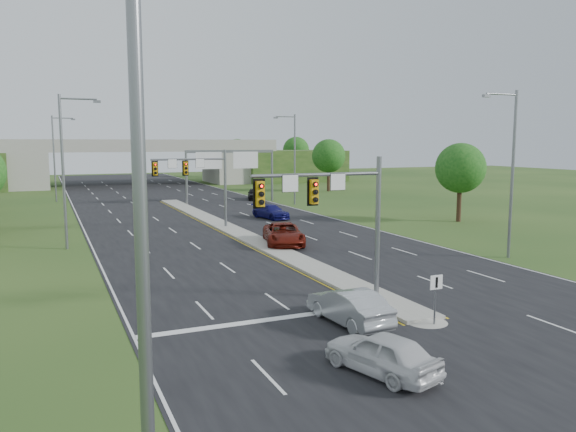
# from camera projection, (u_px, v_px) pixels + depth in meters

# --- Properties ---
(ground) EXTENTS (240.00, 240.00, 0.00)m
(ground) POSITION_uv_depth(u_px,v_px,m) (376.00, 299.00, 27.66)
(ground) COLOR #244418
(ground) RESTS_ON ground
(road) EXTENTS (24.00, 160.00, 0.02)m
(road) POSITION_uv_depth(u_px,v_px,m) (198.00, 215.00, 59.50)
(road) COLOR black
(road) RESTS_ON ground
(median) EXTENTS (2.00, 54.00, 0.16)m
(median) POSITION_uv_depth(u_px,v_px,m) (233.00, 230.00, 48.57)
(median) COLOR gray
(median) RESTS_ON road
(median_nose) EXTENTS (2.00, 2.00, 0.16)m
(median_nose) POSITION_uv_depth(u_px,v_px,m) (427.00, 320.00, 24.01)
(median_nose) COLOR gray
(median_nose) RESTS_ON road
(lane_markings) EXTENTS (23.72, 160.00, 0.01)m
(lane_markings) POSITION_uv_depth(u_px,v_px,m) (208.00, 222.00, 53.72)
(lane_markings) COLOR gold
(lane_markings) RESTS_ON road
(signal_mast_near) EXTENTS (6.62, 0.60, 7.00)m
(signal_mast_near) POSITION_uv_depth(u_px,v_px,m) (338.00, 206.00, 26.08)
(signal_mast_near) COLOR slate
(signal_mast_near) RESTS_ON ground
(signal_mast_far) EXTENTS (6.62, 0.60, 7.00)m
(signal_mast_far) POSITION_uv_depth(u_px,v_px,m) (200.00, 176.00, 48.82)
(signal_mast_far) COLOR slate
(signal_mast_far) RESTS_ON ground
(keep_right_sign) EXTENTS (0.60, 0.13, 2.20)m
(keep_right_sign) POSITION_uv_depth(u_px,v_px,m) (436.00, 291.00, 23.35)
(keep_right_sign) COLOR slate
(keep_right_sign) RESTS_ON ground
(sign_gantry) EXTENTS (11.58, 0.44, 6.67)m
(sign_gantry) POSITION_uv_depth(u_px,v_px,m) (229.00, 161.00, 70.47)
(sign_gantry) COLOR slate
(sign_gantry) RESTS_ON ground
(overpass) EXTENTS (80.00, 14.00, 8.10)m
(overpass) POSITION_uv_depth(u_px,v_px,m) (134.00, 165.00, 99.96)
(overpass) COLOR gray
(overpass) RESTS_ON ground
(lightpole_l_near) EXTENTS (2.85, 0.25, 11.00)m
(lightpole_l_near) POSITION_uv_depth(u_px,v_px,m) (156.00, 254.00, 7.98)
(lightpole_l_near) COLOR slate
(lightpole_l_near) RESTS_ON ground
(lightpole_l_mid) EXTENTS (2.85, 0.25, 11.00)m
(lightpole_l_mid) POSITION_uv_depth(u_px,v_px,m) (66.00, 164.00, 39.81)
(lightpole_l_mid) COLOR slate
(lightpole_l_mid) RESTS_ON ground
(lightpole_l_far) EXTENTS (2.85, 0.25, 11.00)m
(lightpole_l_far) POSITION_uv_depth(u_px,v_px,m) (56.00, 154.00, 71.64)
(lightpole_l_far) COLOR slate
(lightpole_l_far) RESTS_ON ground
(lightpole_r_near) EXTENTS (2.85, 0.25, 11.00)m
(lightpole_r_near) POSITION_uv_depth(u_px,v_px,m) (511.00, 166.00, 36.66)
(lightpole_r_near) COLOR slate
(lightpole_r_near) RESTS_ON ground
(lightpole_r_far) EXTENTS (2.85, 0.25, 11.00)m
(lightpole_r_far) POSITION_uv_depth(u_px,v_px,m) (293.00, 155.00, 68.49)
(lightpole_r_far) COLOR slate
(lightpole_r_far) RESTS_ON ground
(tree_r_near) EXTENTS (4.80, 4.80, 7.60)m
(tree_r_near) POSITION_uv_depth(u_px,v_px,m) (460.00, 168.00, 53.85)
(tree_r_near) COLOR #382316
(tree_r_near) RESTS_ON ground
(tree_r_mid) EXTENTS (5.20, 5.20, 8.12)m
(tree_r_mid) POSITION_uv_depth(u_px,v_px,m) (329.00, 156.00, 87.22)
(tree_r_mid) COLOR #382316
(tree_r_mid) RESTS_ON ground
(tree_back_c) EXTENTS (5.60, 5.60, 8.32)m
(tree_back_c) POSITION_uv_depth(u_px,v_px,m) (237.00, 152.00, 121.90)
(tree_back_c) COLOR #382316
(tree_back_c) RESTS_ON ground
(tree_back_d) EXTENTS (6.00, 6.00, 8.85)m
(tree_back_d) POSITION_uv_depth(u_px,v_px,m) (296.00, 150.00, 127.38)
(tree_back_d) COLOR #382316
(tree_back_d) RESTS_ON ground
(car_white) EXTENTS (2.83, 4.50, 1.43)m
(car_white) POSITION_uv_depth(u_px,v_px,m) (382.00, 353.00, 18.61)
(car_white) COLOR silver
(car_white) RESTS_ON road
(car_silver) EXTENTS (1.95, 4.68, 1.51)m
(car_silver) POSITION_uv_depth(u_px,v_px,m) (349.00, 306.00, 23.78)
(car_silver) COLOR #ABAFB2
(car_silver) RESTS_ON road
(car_far_a) EXTENTS (4.22, 6.40, 1.64)m
(car_far_a) POSITION_uv_depth(u_px,v_px,m) (284.00, 234.00, 42.01)
(car_far_a) COLOR #5D1209
(car_far_a) RESTS_ON road
(car_far_b) EXTENTS (2.97, 5.13, 1.40)m
(car_far_b) POSITION_uv_depth(u_px,v_px,m) (271.00, 212.00, 56.46)
(car_far_b) COLOR #0E0D52
(car_far_b) RESTS_ON road
(car_far_c) EXTENTS (3.08, 4.78, 1.52)m
(car_far_c) POSITION_uv_depth(u_px,v_px,m) (255.00, 194.00, 75.14)
(car_far_c) COLOR black
(car_far_c) RESTS_ON road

